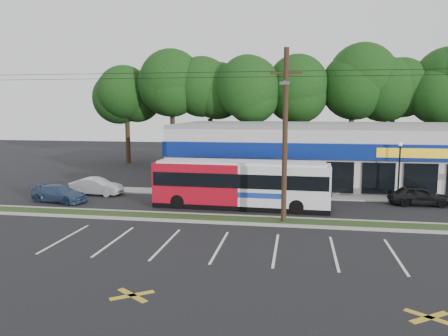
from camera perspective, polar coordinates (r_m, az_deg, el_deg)
ground at (r=25.24m, az=0.81°, el=-7.45°), size 120.00×120.00×0.00m
grass_strip at (r=26.18m, az=1.14°, el=-6.76°), size 40.00×1.60×0.12m
curb_south at (r=25.36m, az=0.86°, el=-7.21°), size 40.00×0.25×0.14m
curb_north at (r=26.99m, az=1.41°, el=-6.29°), size 40.00×0.25×0.14m
sidewalk at (r=33.74m, az=11.62°, el=-3.63°), size 32.00×2.20×0.10m
strip_mall at (r=40.22m, az=12.10°, el=1.92°), size 25.00×12.55×5.30m
utility_pole at (r=25.04m, az=7.60°, el=4.93°), size 50.00×2.77×10.00m
lamp_post at (r=33.90m, az=21.94°, el=0.50°), size 0.30×0.30×4.25m
tree_line at (r=50.10m, az=10.06°, el=9.70°), size 46.76×6.76×11.83m
metrobus at (r=29.23m, az=2.23°, el=-2.00°), size 11.82×2.88×3.16m
car_dark at (r=32.99m, az=24.10°, el=-3.30°), size 4.04×1.71×1.36m
car_silver at (r=35.13m, az=-16.35°, el=-2.32°), size 4.08×1.58×1.33m
car_blue at (r=33.34m, az=-20.71°, el=-3.14°), size 4.43×2.48×1.21m
pedestrian_a at (r=31.21m, az=11.43°, el=-3.02°), size 0.74×0.63×1.73m
pedestrian_b at (r=32.36m, az=9.57°, el=-2.74°), size 0.91×0.80×1.57m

